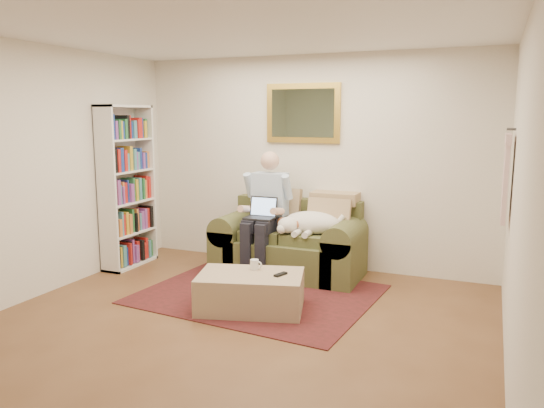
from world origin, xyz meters
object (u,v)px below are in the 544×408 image
Objects in this scene: laptop at (262,213)px; coffee_mug at (254,264)px; sleeping_dog at (312,223)px; ottoman at (251,292)px; bookshelf at (127,187)px; seated_man at (264,215)px; sofa at (289,249)px.

laptop reaches higher than coffee_mug.
ottoman is (-0.22, -1.19, -0.48)m from sleeping_dog.
bookshelf reaches higher than sleeping_dog.
seated_man reaches higher than ottoman.
bookshelf is (-1.74, -0.27, 0.27)m from seated_man.
bookshelf reaches higher than laptop.
sleeping_dog is (0.57, 0.14, -0.10)m from laptop.
ottoman is 10.00× the size of coffee_mug.
sleeping_dog is at bearing 76.34° from coffee_mug.
sleeping_dog is at bearing 7.13° from seated_man.
sofa is 1.13m from coffee_mug.
sofa reaches higher than ottoman.
seated_man is 1.46× the size of ottoman.
coffee_mug is at bearing -71.81° from seated_man.
seated_man reaches higher than laptop.
laptop is 0.47× the size of sleeping_dog.
sleeping_dog reaches higher than ottoman.
laptop is 1.76m from bookshelf.
laptop is at bearing -138.98° from sofa.
bookshelf reaches higher than coffee_mug.
ottoman is at bearing -100.58° from sleeping_dog.
sofa is 2.16m from bookshelf.
seated_man is 0.73× the size of bookshelf.
sofa is 1.29m from ottoman.
laptop is (-0.00, -0.07, 0.04)m from seated_man.
ottoman is 2.39m from bookshelf.
laptop reaches higher than ottoman.
sleeping_dog is at bearing 13.64° from laptop.
laptop is 1.02m from coffee_mug.
ottoman is at bearing -72.80° from seated_man.
bookshelf is (-2.08, 0.85, 0.82)m from ottoman.
coffee_mug is at bearing 100.79° from ottoman.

